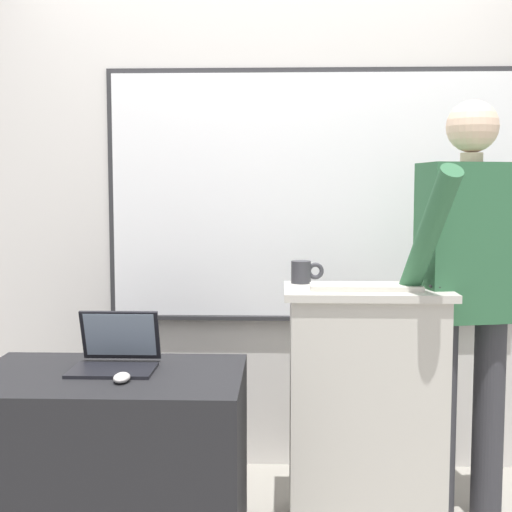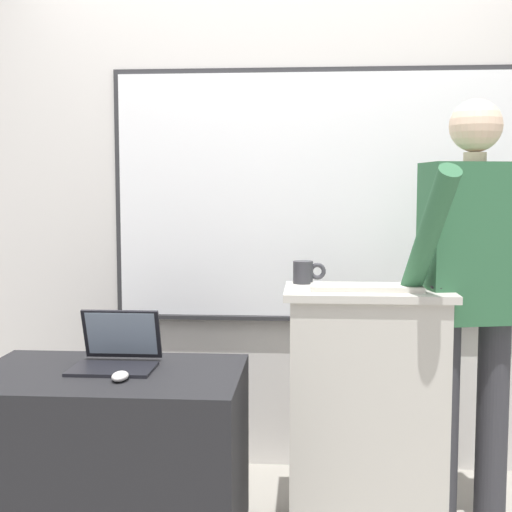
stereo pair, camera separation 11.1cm
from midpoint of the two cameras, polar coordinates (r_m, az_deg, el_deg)
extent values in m
cube|color=silver|center=(3.57, 2.42, 4.44)|extent=(6.40, 0.12, 2.68)
cube|color=#2D2D30|center=(3.50, 6.87, 4.79)|extent=(2.13, 0.02, 1.23)
cube|color=white|center=(3.50, 6.87, 4.79)|extent=(2.08, 0.02, 1.18)
cube|color=#2D2D30|center=(3.54, 6.77, -5.03)|extent=(1.87, 0.04, 0.02)
cube|color=#BCB7AD|center=(3.03, 9.83, -12.25)|extent=(0.61, 0.38, 0.97)
cube|color=#BCB7AD|center=(2.92, 9.99, -2.88)|extent=(0.67, 0.42, 0.03)
cube|color=black|center=(2.94, -10.53, -15.64)|extent=(1.03, 0.68, 0.69)
cylinder|color=#333338|center=(3.11, 15.71, -12.93)|extent=(0.13, 0.13, 0.86)
cylinder|color=#333338|center=(3.20, 19.33, -12.50)|extent=(0.13, 0.13, 0.86)
cube|color=#2D603D|center=(3.01, 17.95, 1.00)|extent=(0.43, 0.30, 0.64)
cylinder|color=beige|center=(3.01, 18.14, 7.51)|extent=(0.09, 0.09, 0.04)
sphere|color=beige|center=(3.01, 18.20, 9.88)|extent=(0.21, 0.21, 0.21)
cylinder|color=#2D603D|center=(2.73, 14.73, 1.53)|extent=(0.18, 0.45, 0.53)
cube|color=black|center=(2.85, -10.31, -8.88)|extent=(0.32, 0.22, 0.01)
cube|color=black|center=(2.96, -9.63, -6.17)|extent=(0.32, 0.08, 0.21)
cube|color=#8C9EB2|center=(2.95, -9.67, -6.15)|extent=(0.28, 0.06, 0.18)
cube|color=beige|center=(2.86, 9.92, -2.53)|extent=(0.44, 0.14, 0.02)
ellipsoid|color=silver|center=(2.70, -9.65, -9.47)|extent=(0.06, 0.10, 0.03)
ellipsoid|color=black|center=(2.90, 15.41, -2.39)|extent=(0.06, 0.10, 0.03)
cylinder|color=#333338|center=(3.03, 4.82, -1.31)|extent=(0.08, 0.08, 0.10)
torus|color=#333338|center=(3.03, 5.98, -1.23)|extent=(0.07, 0.02, 0.07)
camera|label=1|loc=(0.06, -88.88, 0.11)|focal=50.00mm
camera|label=2|loc=(0.06, 91.12, -0.11)|focal=50.00mm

